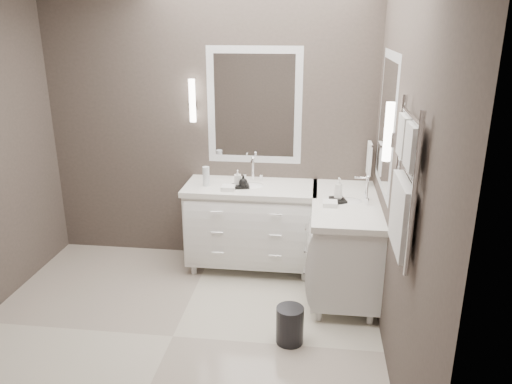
# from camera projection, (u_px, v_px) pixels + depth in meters

# --- Properties ---
(floor) EXTENTS (3.20, 3.00, 0.01)m
(floor) POSITION_uv_depth(u_px,v_px,m) (173.00, 337.00, 3.86)
(floor) COLOR beige
(floor) RESTS_ON ground
(wall_back) EXTENTS (3.20, 0.01, 2.70)m
(wall_back) POSITION_uv_depth(u_px,v_px,m) (208.00, 126.00, 4.83)
(wall_back) COLOR #463D38
(wall_back) RESTS_ON floor
(wall_front) EXTENTS (3.20, 0.01, 2.70)m
(wall_front) POSITION_uv_depth(u_px,v_px,m) (50.00, 273.00, 2.00)
(wall_front) COLOR #463D38
(wall_front) RESTS_ON floor
(wall_right) EXTENTS (0.01, 3.00, 2.70)m
(wall_right) POSITION_uv_depth(u_px,v_px,m) (402.00, 177.00, 3.23)
(wall_right) COLOR #463D38
(wall_right) RESTS_ON floor
(vanity_back) EXTENTS (1.24, 0.59, 0.97)m
(vanity_back) POSITION_uv_depth(u_px,v_px,m) (251.00, 221.00, 4.80)
(vanity_back) COLOR white
(vanity_back) RESTS_ON floor
(vanity_right) EXTENTS (0.59, 1.24, 0.97)m
(vanity_right) POSITION_uv_depth(u_px,v_px,m) (344.00, 240.00, 4.39)
(vanity_right) COLOR white
(vanity_right) RESTS_ON floor
(mirror_back) EXTENTS (0.90, 0.02, 1.10)m
(mirror_back) POSITION_uv_depth(u_px,v_px,m) (254.00, 106.00, 4.70)
(mirror_back) COLOR white
(mirror_back) RESTS_ON wall_back
(mirror_right) EXTENTS (0.02, 0.90, 1.10)m
(mirror_right) POSITION_uv_depth(u_px,v_px,m) (387.00, 123.00, 3.92)
(mirror_right) COLOR white
(mirror_right) RESTS_ON wall_right
(sconce_back) EXTENTS (0.06, 0.06, 0.40)m
(sconce_back) POSITION_uv_depth(u_px,v_px,m) (192.00, 101.00, 4.69)
(sconce_back) COLOR white
(sconce_back) RESTS_ON wall_back
(sconce_right) EXTENTS (0.06, 0.06, 0.40)m
(sconce_right) POSITION_uv_depth(u_px,v_px,m) (388.00, 133.00, 3.37)
(sconce_right) COLOR white
(sconce_right) RESTS_ON wall_right
(towel_bar_corner) EXTENTS (0.03, 0.22, 0.30)m
(towel_bar_corner) POSITION_uv_depth(u_px,v_px,m) (369.00, 158.00, 4.59)
(towel_bar_corner) COLOR white
(towel_bar_corner) RESTS_ON wall_right
(towel_ladder) EXTENTS (0.06, 0.58, 0.90)m
(towel_ladder) POSITION_uv_depth(u_px,v_px,m) (404.00, 191.00, 2.85)
(towel_ladder) COLOR white
(towel_ladder) RESTS_ON wall_right
(waste_bin) EXTENTS (0.26, 0.26, 0.29)m
(waste_bin) POSITION_uv_depth(u_px,v_px,m) (290.00, 325.00, 3.75)
(waste_bin) COLOR black
(waste_bin) RESTS_ON floor
(amenity_tray_back) EXTENTS (0.18, 0.15, 0.02)m
(amenity_tray_back) POSITION_uv_depth(u_px,v_px,m) (241.00, 186.00, 4.62)
(amenity_tray_back) COLOR black
(amenity_tray_back) RESTS_ON vanity_back
(amenity_tray_right) EXTENTS (0.15, 0.18, 0.02)m
(amenity_tray_right) POSITION_uv_depth(u_px,v_px,m) (338.00, 200.00, 4.26)
(amenity_tray_right) COLOR black
(amenity_tray_right) RESTS_ON vanity_right
(water_bottle) EXTENTS (0.08, 0.08, 0.18)m
(water_bottle) POSITION_uv_depth(u_px,v_px,m) (206.00, 176.00, 4.64)
(water_bottle) COLOR silver
(water_bottle) RESTS_ON vanity_back
(soap_bottle_a) EXTENTS (0.07, 0.07, 0.14)m
(soap_bottle_a) POSITION_uv_depth(u_px,v_px,m) (238.00, 177.00, 4.61)
(soap_bottle_a) COLOR white
(soap_bottle_a) RESTS_ON amenity_tray_back
(soap_bottle_b) EXTENTS (0.09, 0.09, 0.10)m
(soap_bottle_b) POSITION_uv_depth(u_px,v_px,m) (243.00, 181.00, 4.56)
(soap_bottle_b) COLOR black
(soap_bottle_b) RESTS_ON amenity_tray_back
(soap_bottle_c) EXTENTS (0.09, 0.09, 0.19)m
(soap_bottle_c) POSITION_uv_depth(u_px,v_px,m) (339.00, 188.00, 4.22)
(soap_bottle_c) COLOR white
(soap_bottle_c) RESTS_ON amenity_tray_right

